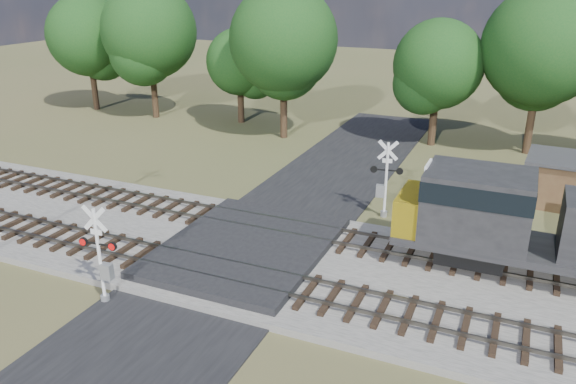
% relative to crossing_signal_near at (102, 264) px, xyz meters
% --- Properties ---
extents(ground, '(160.00, 160.00, 0.00)m').
position_rel_crossing_signal_near_xyz_m(ground, '(3.19, 5.25, -1.70)').
color(ground, '#4C532C').
rests_on(ground, ground).
extents(ballast_bed, '(140.00, 10.00, 0.30)m').
position_rel_crossing_signal_near_xyz_m(ballast_bed, '(13.19, 5.75, -1.55)').
color(ballast_bed, gray).
rests_on(ballast_bed, ground).
extents(road, '(7.00, 60.00, 0.08)m').
position_rel_crossing_signal_near_xyz_m(road, '(3.19, 5.25, -1.66)').
color(road, black).
rests_on(road, ground).
extents(crossing_panel, '(7.00, 9.00, 0.62)m').
position_rel_crossing_signal_near_xyz_m(crossing_panel, '(3.19, 5.75, -1.39)').
color(crossing_panel, '#262628').
rests_on(crossing_panel, ground).
extents(track_near, '(140.00, 2.60, 0.33)m').
position_rel_crossing_signal_near_xyz_m(track_near, '(6.32, 3.25, -1.29)').
color(track_near, black).
rests_on(track_near, ballast_bed).
extents(track_far, '(140.00, 2.60, 0.33)m').
position_rel_crossing_signal_near_xyz_m(track_far, '(6.32, 8.25, -1.29)').
color(track_far, black).
rests_on(track_far, ballast_bed).
extents(crossing_signal_near, '(1.65, 0.37, 4.09)m').
position_rel_crossing_signal_near_xyz_m(crossing_signal_near, '(0.00, 0.00, 0.00)').
color(crossing_signal_near, silver).
rests_on(crossing_signal_near, ground).
extents(crossing_signal_far, '(1.69, 0.41, 4.21)m').
position_rel_crossing_signal_near_xyz_m(crossing_signal_far, '(7.77, 12.62, 0.05)').
color(crossing_signal_far, silver).
rests_on(crossing_signal_far, ground).
extents(equipment_shed, '(4.19, 4.19, 2.68)m').
position_rel_crossing_signal_near_xyz_m(equipment_shed, '(16.46, 18.54, -0.34)').
color(equipment_shed, '#4B3220').
rests_on(equipment_shed, ground).
extents(treeline, '(81.50, 12.39, 11.84)m').
position_rel_crossing_signal_near_xyz_m(treeline, '(11.47, 26.33, 5.30)').
color(treeline, black).
rests_on(treeline, ground).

